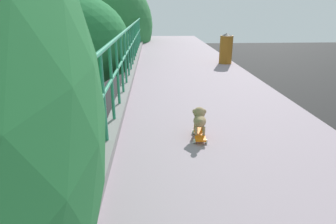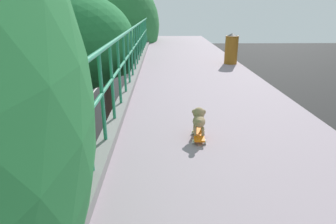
{
  "view_description": "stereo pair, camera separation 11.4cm",
  "coord_description": "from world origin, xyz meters",
  "px_view_note": "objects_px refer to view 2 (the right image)",
  "views": [
    {
      "loc": [
        0.32,
        -1.7,
        7.21
      ],
      "look_at": [
        0.52,
        2.03,
        5.82
      ],
      "focal_mm": 29.97,
      "sensor_mm": 36.0,
      "label": 1
    },
    {
      "loc": [
        0.44,
        -1.7,
        7.21
      ],
      "look_at": [
        0.52,
        2.03,
        5.82
      ],
      "focal_mm": 29.97,
      "sensor_mm": 36.0,
      "label": 2
    }
  ],
  "objects_px": {
    "small_dog": "(199,118)",
    "litter_bin": "(231,48)",
    "city_bus": "(51,85)",
    "toy_skateboard": "(199,135)"
  },
  "relations": [
    {
      "from": "city_bus",
      "to": "litter_bin",
      "type": "xyz_separation_m",
      "value": [
        10.21,
        -11.49,
        4.15
      ]
    },
    {
      "from": "litter_bin",
      "to": "city_bus",
      "type": "bearing_deg",
      "value": 131.61
    },
    {
      "from": "city_bus",
      "to": "litter_bin",
      "type": "bearing_deg",
      "value": -48.39
    },
    {
      "from": "city_bus",
      "to": "toy_skateboard",
      "type": "height_order",
      "value": "toy_skateboard"
    },
    {
      "from": "small_dog",
      "to": "litter_bin",
      "type": "xyz_separation_m",
      "value": [
        1.64,
        5.19,
        0.2
      ]
    },
    {
      "from": "city_bus",
      "to": "toy_skateboard",
      "type": "bearing_deg",
      "value": -62.9
    },
    {
      "from": "litter_bin",
      "to": "toy_skateboard",
      "type": "bearing_deg",
      "value": -107.32
    },
    {
      "from": "city_bus",
      "to": "litter_bin",
      "type": "relative_size",
      "value": 12.78
    },
    {
      "from": "toy_skateboard",
      "to": "small_dog",
      "type": "bearing_deg",
      "value": 87.36
    },
    {
      "from": "toy_skateboard",
      "to": "litter_bin",
      "type": "distance_m",
      "value": 5.52
    }
  ]
}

